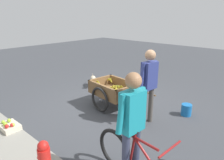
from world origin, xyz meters
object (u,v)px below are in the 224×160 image
(plastic_bucket, at_px, (186,110))
(apple_crate, at_px, (10,129))
(dog, at_px, (93,79))
(fruit_cart, at_px, (113,91))
(vendor_person, at_px, (149,81))
(cyclist_person, at_px, (132,119))

(plastic_bucket, height_order, apple_crate, apple_crate)
(dog, bearing_deg, apple_crate, 105.57)
(fruit_cart, bearing_deg, vendor_person, 173.20)
(dog, relative_size, apple_crate, 1.23)
(vendor_person, xyz_separation_m, apple_crate, (1.82, 2.26, -0.88))
(cyclist_person, xyz_separation_m, plastic_bucket, (0.22, -2.53, -0.85))
(apple_crate, bearing_deg, dog, -74.43)
(vendor_person, relative_size, apple_crate, 3.77)
(vendor_person, height_order, cyclist_person, vendor_person)
(fruit_cart, distance_m, dog, 1.73)
(apple_crate, bearing_deg, plastic_bucket, -125.93)
(fruit_cart, height_order, plastic_bucket, fruit_cart)
(apple_crate, bearing_deg, cyclist_person, -165.09)
(cyclist_person, height_order, dog, cyclist_person)
(cyclist_person, xyz_separation_m, dog, (3.42, -2.46, -0.72))
(fruit_cart, xyz_separation_m, cyclist_person, (-1.87, 1.71, 0.55))
(fruit_cart, distance_m, vendor_person, 1.28)
(fruit_cart, height_order, apple_crate, fruit_cart)
(cyclist_person, height_order, plastic_bucket, cyclist_person)
(cyclist_person, distance_m, apple_crate, 2.78)
(cyclist_person, distance_m, dog, 4.27)
(vendor_person, height_order, plastic_bucket, vendor_person)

